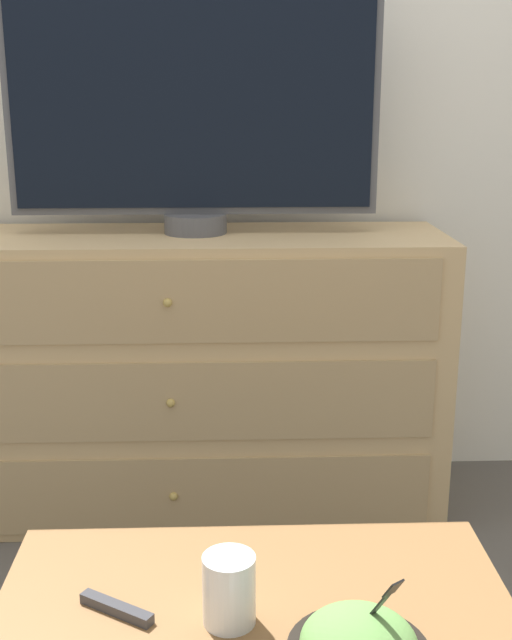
# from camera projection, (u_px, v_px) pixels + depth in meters

# --- Properties ---
(ground_plane) EXTENTS (12.00, 12.00, 0.00)m
(ground_plane) POSITION_uv_depth(u_px,v_px,m) (157.00, 466.00, 2.72)
(ground_plane) COLOR #56514C
(wall_back) EXTENTS (12.00, 0.05, 2.60)m
(wall_back) POSITION_uv_depth(u_px,v_px,m) (143.00, 66.00, 2.39)
(wall_back) COLOR white
(wall_back) RESTS_ON ground_plane
(dresser) EXTENTS (1.56, 0.46, 0.84)m
(dresser) POSITION_uv_depth(u_px,v_px,m) (176.00, 375.00, 2.37)
(dresser) COLOR tan
(dresser) RESTS_ON ground_plane
(tv) EXTENTS (1.03, 0.18, 0.76)m
(tv) POSITION_uv_depth(u_px,v_px,m) (193.00, 92.00, 2.19)
(tv) COLOR #515156
(tv) RESTS_ON dresser
(drink_cup) EXTENTS (0.09, 0.09, 0.12)m
(drink_cup) POSITION_uv_depth(u_px,v_px,m) (229.00, 594.00, 1.29)
(drink_cup) COLOR beige
(drink_cup) RESTS_ON coffee_table
(remote_control) EXTENTS (0.13, 0.09, 0.02)m
(remote_control) POSITION_uv_depth(u_px,v_px,m) (116.00, 608.00, 1.32)
(remote_control) COLOR #38383D
(remote_control) RESTS_ON coffee_table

